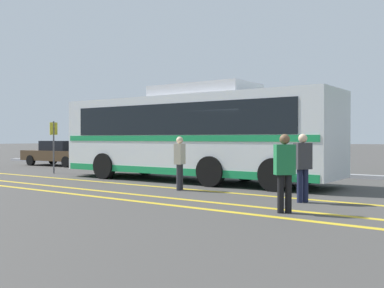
{
  "coord_description": "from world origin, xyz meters",
  "views": [
    {
      "loc": [
        8.34,
        -13.25,
        1.59
      ],
      "look_at": [
        -1.46,
        0.03,
        1.37
      ],
      "focal_mm": 42.0,
      "sensor_mm": 36.0,
      "label": 1
    }
  ],
  "objects_px": {
    "parked_car_1": "(139,157)",
    "pedestrian_2": "(285,168)",
    "pedestrian_0": "(303,163)",
    "transit_bus": "(192,133)",
    "parked_car_0": "(60,153)",
    "bus_stop_sign": "(54,140)",
    "pedestrian_1": "(180,160)"
  },
  "relations": [
    {
      "from": "pedestrian_2",
      "to": "pedestrian_0",
      "type": "bearing_deg",
      "value": -123.88
    },
    {
      "from": "parked_car_0",
      "to": "pedestrian_1",
      "type": "distance_m",
      "value": 14.1
    },
    {
      "from": "parked_car_0",
      "to": "pedestrian_1",
      "type": "height_order",
      "value": "pedestrian_1"
    },
    {
      "from": "transit_bus",
      "to": "pedestrian_0",
      "type": "relative_size",
      "value": 6.56
    },
    {
      "from": "pedestrian_2",
      "to": "bus_stop_sign",
      "type": "height_order",
      "value": "bus_stop_sign"
    },
    {
      "from": "transit_bus",
      "to": "parked_car_0",
      "type": "xyz_separation_m",
      "value": [
        -11.62,
        2.91,
        -1.05
      ]
    },
    {
      "from": "parked_car_1",
      "to": "pedestrian_2",
      "type": "distance_m",
      "value": 13.62
    },
    {
      "from": "bus_stop_sign",
      "to": "pedestrian_0",
      "type": "bearing_deg",
      "value": -100.21
    },
    {
      "from": "parked_car_1",
      "to": "bus_stop_sign",
      "type": "relative_size",
      "value": 1.72
    },
    {
      "from": "pedestrian_1",
      "to": "bus_stop_sign",
      "type": "xyz_separation_m",
      "value": [
        -8.58,
        1.77,
        0.56
      ]
    },
    {
      "from": "parked_car_0",
      "to": "bus_stop_sign",
      "type": "relative_size",
      "value": 2.11
    },
    {
      "from": "pedestrian_1",
      "to": "bus_stop_sign",
      "type": "bearing_deg",
      "value": -117.75
    },
    {
      "from": "parked_car_0",
      "to": "pedestrian_2",
      "type": "height_order",
      "value": "pedestrian_2"
    },
    {
      "from": "bus_stop_sign",
      "to": "pedestrian_2",
      "type": "bearing_deg",
      "value": -107.19
    },
    {
      "from": "parked_car_1",
      "to": "pedestrian_2",
      "type": "height_order",
      "value": "pedestrian_2"
    },
    {
      "from": "transit_bus",
      "to": "pedestrian_2",
      "type": "height_order",
      "value": "transit_bus"
    },
    {
      "from": "pedestrian_0",
      "to": "pedestrian_2",
      "type": "bearing_deg",
      "value": 42.31
    },
    {
      "from": "parked_car_1",
      "to": "pedestrian_1",
      "type": "xyz_separation_m",
      "value": [
        6.96,
        -5.63,
        0.27
      ]
    },
    {
      "from": "transit_bus",
      "to": "bus_stop_sign",
      "type": "bearing_deg",
      "value": 94.89
    },
    {
      "from": "pedestrian_1",
      "to": "pedestrian_2",
      "type": "distance_m",
      "value": 4.77
    },
    {
      "from": "parked_car_0",
      "to": "pedestrian_2",
      "type": "xyz_separation_m",
      "value": [
        17.36,
        -7.4,
        0.23
      ]
    },
    {
      "from": "pedestrian_0",
      "to": "parked_car_0",
      "type": "bearing_deg",
      "value": -76.29
    },
    {
      "from": "parked_car_1",
      "to": "pedestrian_2",
      "type": "xyz_separation_m",
      "value": [
        11.31,
        -7.59,
        0.3
      ]
    },
    {
      "from": "transit_bus",
      "to": "parked_car_1",
      "type": "relative_size",
      "value": 2.74
    },
    {
      "from": "transit_bus",
      "to": "parked_car_0",
      "type": "bearing_deg",
      "value": 74.86
    },
    {
      "from": "parked_car_0",
      "to": "pedestrian_0",
      "type": "xyz_separation_m",
      "value": [
        17.05,
        -5.69,
        0.24
      ]
    },
    {
      "from": "bus_stop_sign",
      "to": "parked_car_0",
      "type": "bearing_deg",
      "value": 49.29
    },
    {
      "from": "pedestrian_1",
      "to": "pedestrian_0",
      "type": "bearing_deg",
      "value": 70.29
    },
    {
      "from": "parked_car_0",
      "to": "bus_stop_sign",
      "type": "distance_m",
      "value": 5.8
    },
    {
      "from": "parked_car_1",
      "to": "pedestrian_1",
      "type": "distance_m",
      "value": 8.95
    },
    {
      "from": "transit_bus",
      "to": "parked_car_0",
      "type": "height_order",
      "value": "transit_bus"
    },
    {
      "from": "transit_bus",
      "to": "parked_car_1",
      "type": "height_order",
      "value": "transit_bus"
    }
  ]
}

